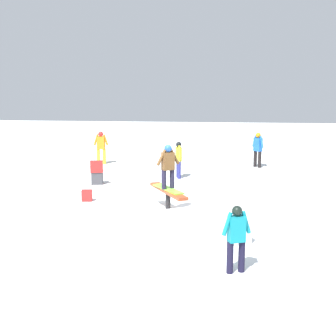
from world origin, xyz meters
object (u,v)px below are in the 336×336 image
(main_rider_on_rail, at_px, (168,168))
(bystander_yellow, at_px, (179,158))
(bystander_teal, at_px, (236,235))
(rail_feature, at_px, (168,193))
(folding_chair, at_px, (97,173))
(bystander_orange, at_px, (101,146))
(loose_snowboard_white, at_px, (119,174))
(backpack_on_snow, at_px, (87,196))
(bystander_blue, at_px, (258,148))

(main_rider_on_rail, height_order, bystander_yellow, main_rider_on_rail)
(main_rider_on_rail, xyz_separation_m, bystander_teal, (-3.96, -1.73, -0.53))
(rail_feature, height_order, folding_chair, folding_chair)
(rail_feature, height_order, bystander_orange, bystander_orange)
(bystander_orange, distance_m, folding_chair, 4.20)
(bystander_teal, relative_size, loose_snowboard_white, 0.94)
(bystander_teal, bearing_deg, main_rider_on_rail, -89.36)
(folding_chair, bearing_deg, bystander_yellow, -164.49)
(folding_chair, bearing_deg, bystander_orange, -89.07)
(backpack_on_snow, bearing_deg, main_rider_on_rail, -29.87)
(folding_chair, bearing_deg, main_rider_on_rail, 119.13)
(bystander_teal, bearing_deg, folding_chair, -80.79)
(bystander_blue, bearing_deg, bystander_yellow, 91.63)
(rail_feature, distance_m, backpack_on_snow, 2.83)
(bystander_orange, bearing_deg, backpack_on_snow, 98.46)
(bystander_yellow, xyz_separation_m, folding_chair, (-1.41, 2.78, -0.36))
(loose_snowboard_white, bearing_deg, folding_chair, 161.04)
(bystander_yellow, bearing_deg, rail_feature, -12.87)
(bystander_teal, height_order, folding_chair, bystander_teal)
(folding_chair, bearing_deg, bystander_teal, 110.87)
(bystander_teal, relative_size, folding_chair, 1.49)
(bystander_orange, relative_size, folding_chair, 1.64)
(main_rider_on_rail, height_order, bystander_blue, main_rider_on_rail)
(rail_feature, distance_m, bystander_orange, 8.41)
(bystander_blue, distance_m, folding_chair, 7.18)
(loose_snowboard_white, xyz_separation_m, backpack_on_snow, (-4.17, 0.11, 0.16))
(loose_snowboard_white, xyz_separation_m, folding_chair, (-1.80, 0.41, 0.40))
(main_rider_on_rail, distance_m, folding_chair, 4.56)
(rail_feature, xyz_separation_m, bystander_yellow, (4.81, 0.13, 0.21))
(bystander_blue, bearing_deg, folding_chair, 85.88)
(rail_feature, height_order, bystander_yellow, bystander_yellow)
(rail_feature, relative_size, bystander_teal, 1.49)
(bystander_teal, xyz_separation_m, bystander_blue, (11.42, -1.27, 0.09))
(bystander_orange, bearing_deg, loose_snowboard_white, 117.67)
(bystander_yellow, relative_size, folding_chair, 1.57)
(main_rider_on_rail, relative_size, bystander_teal, 0.98)
(rail_feature, xyz_separation_m, folding_chair, (3.41, 2.91, -0.14))
(bystander_orange, distance_m, bystander_yellow, 4.54)
(bystander_yellow, height_order, loose_snowboard_white, bystander_yellow)
(main_rider_on_rail, height_order, bystander_teal, main_rider_on_rail)
(backpack_on_snow, bearing_deg, bystander_teal, -57.21)
(loose_snowboard_white, distance_m, folding_chair, 1.89)
(bystander_blue, relative_size, loose_snowboard_white, 1.06)
(rail_feature, bearing_deg, bystander_teal, 174.68)
(bystander_orange, xyz_separation_m, backpack_on_snow, (-6.46, -1.20, -0.64))
(folding_chair, height_order, backpack_on_snow, folding_chair)
(main_rider_on_rail, xyz_separation_m, folding_chair, (3.41, 2.91, -0.85))
(rail_feature, relative_size, bystander_yellow, 1.41)
(bystander_blue, bearing_deg, rail_feature, 119.52)
(rail_feature, bearing_deg, bystander_yellow, -27.40)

